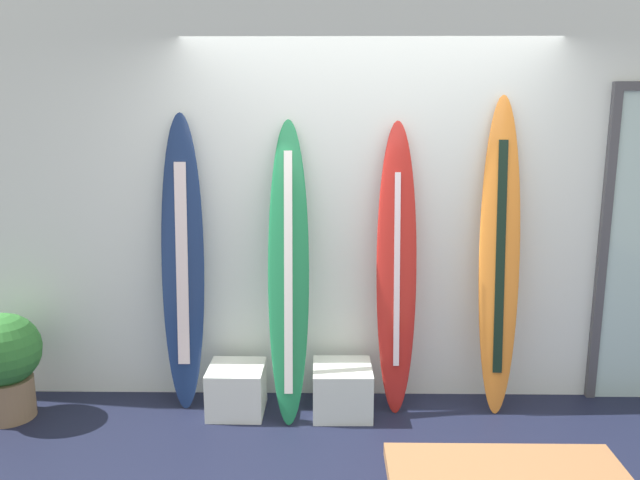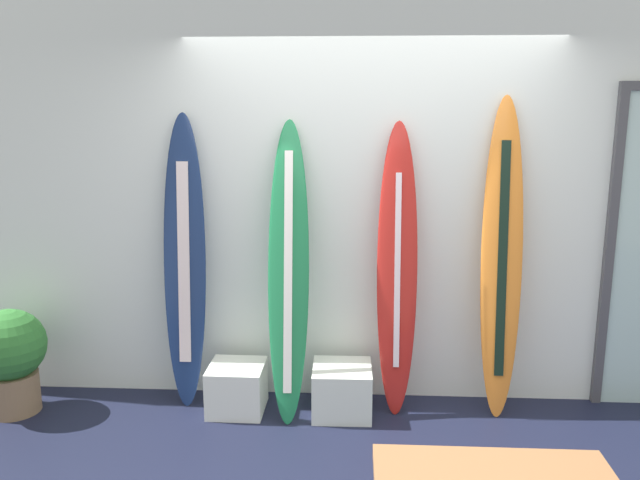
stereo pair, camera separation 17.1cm
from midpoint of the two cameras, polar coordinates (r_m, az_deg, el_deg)
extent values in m
cube|color=white|center=(4.53, 5.48, 3.38)|extent=(7.20, 0.20, 2.80)
ellipsoid|color=navy|center=(4.48, -10.77, -1.98)|extent=(0.29, 0.26, 2.02)
cube|color=silver|center=(4.46, -10.86, -2.02)|extent=(0.08, 0.15, 1.36)
ellipsoid|color=#1E7B47|center=(4.26, -1.65, -2.78)|extent=(0.29, 0.51, 1.98)
cube|color=silver|center=(4.23, -1.68, -2.79)|extent=(0.07, 0.36, 1.55)
cone|color=black|center=(4.41, -1.74, -13.56)|extent=(0.07, 0.09, 0.11)
ellipsoid|color=red|center=(4.34, 7.94, -2.68)|extent=(0.27, 0.31, 1.97)
cube|color=white|center=(4.31, 7.97, -2.73)|extent=(0.04, 0.17, 1.29)
ellipsoid|color=orange|center=(4.45, 16.78, -1.64)|extent=(0.28, 0.33, 2.13)
cube|color=black|center=(4.42, 16.87, -1.68)|extent=(0.07, 0.21, 1.54)
cube|color=silver|center=(4.51, 3.07, -13.07)|extent=(0.40, 0.40, 0.33)
cube|color=white|center=(4.57, -6.25, -12.84)|extent=(0.38, 0.38, 0.33)
cube|color=#47474C|center=(4.82, 25.03, -1.11)|extent=(0.06, 0.06, 2.15)
cylinder|color=#7F6549|center=(4.96, -24.47, -12.13)|extent=(0.34, 0.34, 0.28)
sphere|color=#2F732F|center=(4.83, -24.82, -8.39)|extent=(0.48, 0.48, 0.48)
cube|color=brown|center=(3.21, 16.47, -19.08)|extent=(1.06, 0.34, 0.06)
camera|label=1|loc=(0.09, -88.84, 0.25)|focal=36.29mm
camera|label=2|loc=(0.09, 91.16, -0.25)|focal=36.29mm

